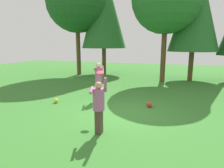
# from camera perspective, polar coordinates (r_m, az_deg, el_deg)

# --- Properties ---
(ground_plane) EXTENTS (40.00, 40.00, 0.00)m
(ground_plane) POSITION_cam_1_polar(r_m,az_deg,el_deg) (7.51, 2.96, -8.76)
(ground_plane) COLOR #387A2D
(person_thrower) EXTENTS (0.60, 0.59, 1.73)m
(person_thrower) POSITION_cam_1_polar(r_m,az_deg,el_deg) (5.66, -3.95, -5.72)
(person_thrower) COLOR #4C382D
(person_thrower) RESTS_ON ground_plane
(person_catcher) EXTENTS (0.67, 0.73, 1.77)m
(person_catcher) POSITION_cam_1_polar(r_m,az_deg,el_deg) (9.15, -3.93, 1.79)
(person_catcher) COLOR gray
(person_catcher) RESTS_ON ground_plane
(frisbee) EXTENTS (0.33, 0.33, 0.10)m
(frisbee) POSITION_cam_1_polar(r_m,az_deg,el_deg) (6.94, -3.47, 3.36)
(frisbee) COLOR red
(ball_yellow) EXTENTS (0.20, 0.20, 0.20)m
(ball_yellow) POSITION_cam_1_polar(r_m,az_deg,el_deg) (9.19, -16.12, -4.71)
(ball_yellow) COLOR yellow
(ball_yellow) RESTS_ON ground_plane
(ball_red) EXTENTS (0.24, 0.24, 0.24)m
(ball_red) POSITION_cam_1_polar(r_m,az_deg,el_deg) (8.34, 10.93, -6.00)
(ball_red) COLOR red
(ball_red) RESTS_ON ground_plane
(tree_left) EXTENTS (3.75, 3.75, 8.95)m
(tree_left) POSITION_cam_1_polar(r_m,az_deg,el_deg) (17.28, -2.47, 21.57)
(tree_left) COLOR brown
(tree_left) RESTS_ON ground_plane
(tree_right) EXTENTS (3.45, 3.45, 8.25)m
(tree_right) POSITION_cam_1_polar(r_m,az_deg,el_deg) (15.41, 23.38, 20.25)
(tree_right) COLOR brown
(tree_right) RESTS_ON ground_plane
(tree_far_left) EXTENTS (4.98, 4.98, 8.51)m
(tree_far_left) POSITION_cam_1_polar(r_m,az_deg,el_deg) (17.43, -10.34, 22.67)
(tree_far_left) COLOR brown
(tree_far_left) RESTS_ON ground_plane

